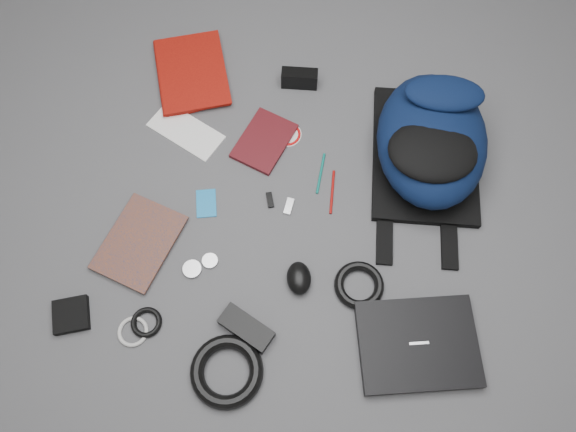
% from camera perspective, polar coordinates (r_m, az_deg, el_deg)
% --- Properties ---
extents(ground, '(4.00, 4.00, 0.00)m').
position_cam_1_polar(ground, '(1.63, -0.00, -0.27)').
color(ground, '#4F4F51').
rests_on(ground, ground).
extents(backpack, '(0.38, 0.52, 0.20)m').
position_cam_1_polar(backpack, '(1.68, 14.38, 7.54)').
color(backpack, black).
rests_on(backpack, ground).
extents(laptop, '(0.36, 0.31, 0.03)m').
position_cam_1_polar(laptop, '(1.55, 13.05, -12.57)').
color(laptop, black).
rests_on(laptop, ground).
extents(textbook_red, '(0.31, 0.35, 0.03)m').
position_cam_1_polar(textbook_red, '(1.90, -13.08, 13.44)').
color(textbook_red, maroon).
rests_on(textbook_red, ground).
extents(comic_book, '(0.24, 0.29, 0.02)m').
position_cam_1_polar(comic_book, '(1.69, -17.48, -1.36)').
color(comic_book, '#B94F0D').
rests_on(comic_book, ground).
extents(envelope, '(0.26, 0.19, 0.00)m').
position_cam_1_polar(envelope, '(1.79, -10.34, 8.50)').
color(envelope, white).
rests_on(envelope, ground).
extents(dvd_case, '(0.19, 0.23, 0.02)m').
position_cam_1_polar(dvd_case, '(1.74, -2.43, 7.62)').
color(dvd_case, '#3F0C10').
rests_on(dvd_case, ground).
extents(compact_camera, '(0.12, 0.05, 0.06)m').
position_cam_1_polar(compact_camera, '(1.84, 1.17, 13.80)').
color(compact_camera, black).
rests_on(compact_camera, ground).
extents(sticker_disc, '(0.11, 0.11, 0.00)m').
position_cam_1_polar(sticker_disc, '(1.76, -0.08, 8.30)').
color(sticker_disc, white).
rests_on(sticker_disc, ground).
extents(pen_teal, '(0.01, 0.14, 0.01)m').
position_cam_1_polar(pen_teal, '(1.69, 3.35, 4.35)').
color(pen_teal, '#0C7064').
rests_on(pen_teal, ground).
extents(pen_red, '(0.02, 0.14, 0.01)m').
position_cam_1_polar(pen_red, '(1.67, 4.52, 2.45)').
color(pen_red, '#9E0E0C').
rests_on(pen_red, ground).
extents(id_badge, '(0.08, 0.10, 0.00)m').
position_cam_1_polar(id_badge, '(1.67, -8.31, 1.28)').
color(id_badge, '#1A82C9').
rests_on(id_badge, ground).
extents(usb_black, '(0.03, 0.05, 0.01)m').
position_cam_1_polar(usb_black, '(1.65, -1.84, 1.64)').
color(usb_black, black).
rests_on(usb_black, ground).
extents(usb_silver, '(0.02, 0.05, 0.01)m').
position_cam_1_polar(usb_silver, '(1.64, 0.09, 0.98)').
color(usb_silver, silver).
rests_on(usb_silver, ground).
extents(mouse, '(0.09, 0.11, 0.05)m').
position_cam_1_polar(mouse, '(1.55, 1.12, -6.33)').
color(mouse, black).
rests_on(mouse, ground).
extents(headphone_left, '(0.06, 0.06, 0.01)m').
position_cam_1_polar(headphone_left, '(1.60, -7.93, -4.54)').
color(headphone_left, '#AEAEB0').
rests_on(headphone_left, ground).
extents(headphone_right, '(0.05, 0.05, 0.01)m').
position_cam_1_polar(headphone_right, '(1.60, -9.71, -5.35)').
color(headphone_right, '#AAAAAC').
rests_on(headphone_right, ground).
extents(cable_coil, '(0.16, 0.16, 0.03)m').
position_cam_1_polar(cable_coil, '(1.56, 7.24, -6.98)').
color(cable_coil, black).
rests_on(cable_coil, ground).
extents(power_brick, '(0.16, 0.12, 0.04)m').
position_cam_1_polar(power_brick, '(1.52, -4.26, -11.27)').
color(power_brick, black).
rests_on(power_brick, ground).
extents(power_cord_coil, '(0.23, 0.23, 0.04)m').
position_cam_1_polar(power_cord_coil, '(1.51, -6.24, -15.42)').
color(power_cord_coil, black).
rests_on(power_cord_coil, ground).
extents(pouch, '(0.12, 0.12, 0.02)m').
position_cam_1_polar(pouch, '(1.64, -21.17, -9.37)').
color(pouch, black).
rests_on(pouch, ground).
extents(earbud_coil, '(0.10, 0.10, 0.02)m').
position_cam_1_polar(earbud_coil, '(1.58, -14.19, -10.44)').
color(earbud_coil, black).
rests_on(earbud_coil, ground).
extents(white_cable_coil, '(0.11, 0.11, 0.01)m').
position_cam_1_polar(white_cable_coil, '(1.59, -15.48, -11.25)').
color(white_cable_coil, beige).
rests_on(white_cable_coil, ground).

